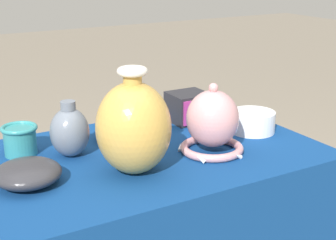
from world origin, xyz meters
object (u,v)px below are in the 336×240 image
Objects in this scene: pot_squat_porcelain at (253,122)px; jar_round_slate at (70,132)px; mosaic_tile_box at (189,107)px; bowl_shallow_terracotta at (119,129)px; vase_tall_bulbous at (134,127)px; cup_wide_teal at (20,139)px; vase_dome_bell at (212,124)px; bowl_shallow_charcoal at (28,173)px.

pot_squat_porcelain is 0.89× the size of jar_round_slate.
mosaic_tile_box is 0.89× the size of bowl_shallow_terracotta.
vase_tall_bulbous reaches higher than cup_wide_teal.
jar_round_slate is 0.14m from cup_wide_teal.
vase_dome_bell is 1.98× the size of cup_wide_teal.
mosaic_tile_box is 0.62m from bowl_shallow_charcoal.
cup_wide_teal reaches higher than bowl_shallow_terracotta.
mosaic_tile_box is 0.27m from bowl_shallow_terracotta.
mosaic_tile_box is at bearing 70.96° from vase_dome_bell.
vase_tall_bulbous reaches higher than jar_round_slate.
vase_tall_bulbous is at bearing -50.23° from cup_wide_teal.
bowl_shallow_charcoal is 1.62× the size of cup_wide_teal.
cup_wide_teal is at bearing 174.58° from bowl_shallow_terracotta.
mosaic_tile_box reaches higher than bowl_shallow_terracotta.
vase_tall_bulbous is 0.44m from mosaic_tile_box.
mosaic_tile_box is at bearing 121.60° from pot_squat_porcelain.
jar_round_slate is (-0.10, 0.18, -0.05)m from vase_tall_bulbous.
vase_dome_bell reaches higher than bowl_shallow_charcoal.
vase_tall_bulbous is 0.26m from bowl_shallow_terracotta.
mosaic_tile_box is at bearing 9.23° from bowl_shallow_terracotta.
pot_squat_porcelain is at bearing 11.29° from vase_tall_bulbous.
bowl_shallow_charcoal is at bearing 174.77° from vase_dome_bell.
vase_tall_bulbous is 1.66× the size of bowl_shallow_charcoal.
cup_wide_teal is (-0.28, 0.03, 0.01)m from bowl_shallow_terracotta.
bowl_shallow_charcoal is (-0.32, -0.17, -0.00)m from bowl_shallow_terracotta.
vase_tall_bulbous is 2.69× the size of cup_wide_teal.
pot_squat_porcelain is at bearing -14.26° from cup_wide_teal.
bowl_shallow_charcoal is at bearing -151.39° from bowl_shallow_terracotta.
vase_tall_bulbous reaches higher than vase_dome_bell.
vase_dome_bell is 1.22× the size of bowl_shallow_charcoal.
mosaic_tile_box is 0.79× the size of jar_round_slate.
bowl_shallow_terracotta is (-0.18, 0.22, -0.05)m from vase_dome_bell.
pot_squat_porcelain is 0.56m from jar_round_slate.
pot_squat_porcelain is (0.45, 0.09, -0.09)m from vase_tall_bulbous.
pot_squat_porcelain is 1.37× the size of cup_wide_teal.
mosaic_tile_box is 0.76× the size of bowl_shallow_charcoal.
vase_tall_bulbous reaches higher than pot_squat_porcelain.
jar_round_slate is 0.20m from bowl_shallow_charcoal.
jar_round_slate is (-0.34, 0.17, -0.01)m from vase_dome_bell.
cup_wide_teal is (-0.66, 0.17, 0.01)m from pot_squat_porcelain.
bowl_shallow_terracotta is at bearing 73.98° from vase_tall_bulbous.
cup_wide_teal is at bearing 129.77° from vase_tall_bulbous.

